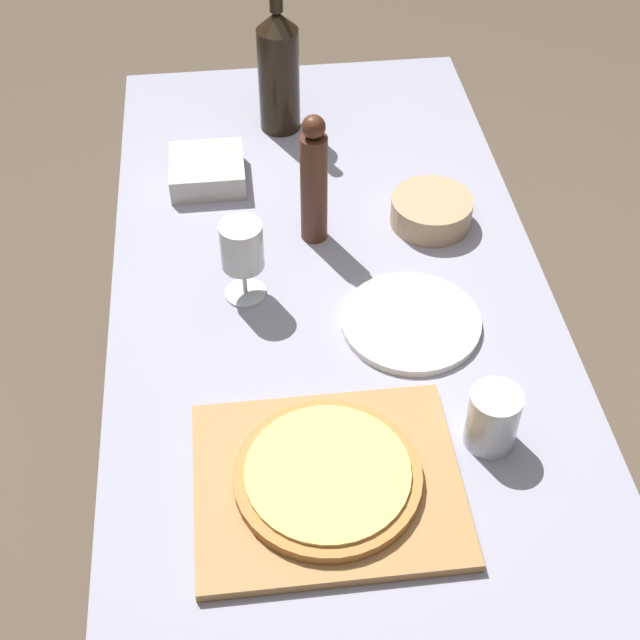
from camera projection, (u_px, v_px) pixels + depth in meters
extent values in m
plane|color=brown|center=(333.00, 540.00, 2.09)|extent=(12.00, 12.00, 0.00)
cube|color=#9393A8|center=(337.00, 327.00, 1.58)|extent=(0.80, 1.77, 0.03)
cylinder|color=brown|center=(170.00, 213.00, 2.39)|extent=(0.06, 0.06, 0.70)
cylinder|color=brown|center=(419.00, 195.00, 2.44)|extent=(0.06, 0.06, 0.70)
cube|color=#A87A47|center=(328.00, 483.00, 1.32)|extent=(0.39, 0.33, 0.02)
cylinder|color=#BC7A3D|center=(328.00, 476.00, 1.30)|extent=(0.28, 0.28, 0.02)
cylinder|color=#E0C66B|center=(328.00, 472.00, 1.30)|extent=(0.24, 0.24, 0.01)
cylinder|color=black|center=(279.00, 80.00, 1.92)|extent=(0.09, 0.09, 0.23)
cone|color=black|center=(277.00, 20.00, 1.82)|extent=(0.09, 0.09, 0.04)
cylinder|color=#4C2819|center=(314.00, 189.00, 1.65)|extent=(0.05, 0.05, 0.23)
sphere|color=#4C2819|center=(314.00, 127.00, 1.55)|extent=(0.04, 0.04, 0.04)
cylinder|color=silver|center=(246.00, 293.00, 1.61)|extent=(0.08, 0.08, 0.00)
cylinder|color=silver|center=(244.00, 278.00, 1.59)|extent=(0.01, 0.01, 0.07)
cylinder|color=silver|center=(242.00, 246.00, 1.53)|extent=(0.08, 0.08, 0.09)
cylinder|color=tan|center=(431.00, 211.00, 1.74)|extent=(0.16, 0.16, 0.06)
cylinder|color=silver|center=(493.00, 418.00, 1.35)|extent=(0.08, 0.08, 0.11)
cylinder|color=silver|center=(411.00, 322.00, 1.56)|extent=(0.24, 0.24, 0.01)
cube|color=#BCB7AD|center=(207.00, 170.00, 1.84)|extent=(0.15, 0.15, 0.05)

